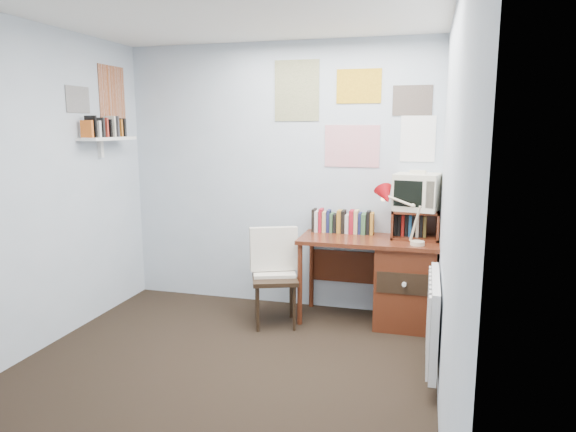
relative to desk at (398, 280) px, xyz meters
name	(u,v)px	position (x,y,z in m)	size (l,w,h in m)	color
ground	(207,387)	(-1.17, -1.48, -0.41)	(3.50, 3.50, 0.00)	black
back_wall	(278,177)	(-1.17, 0.27, 0.84)	(3.00, 0.02, 2.50)	silver
left_wall	(6,195)	(-2.67, -1.48, 0.84)	(0.02, 3.50, 2.50)	silver
right_wall	(449,214)	(0.33, -1.48, 0.84)	(0.02, 3.50, 2.50)	silver
desk	(398,280)	(0.00, 0.00, 0.00)	(1.20, 0.55, 0.76)	#5B2614
desk_chair	(275,279)	(-1.04, -0.30, 0.01)	(0.42, 0.40, 0.83)	black
desk_lamp	(418,220)	(0.15, -0.15, 0.57)	(0.30, 0.26, 0.43)	#B00B13
tv_riser	(415,224)	(0.12, 0.11, 0.48)	(0.40, 0.30, 0.25)	#5B2614
crt_tv	(417,190)	(0.12, 0.13, 0.78)	(0.36, 0.34, 0.35)	beige
book_row	(345,221)	(-0.51, 0.18, 0.46)	(0.60, 0.14, 0.22)	#5B2614
radiator	(434,319)	(0.29, -0.93, 0.01)	(0.09, 0.80, 0.60)	white
wall_shelf	(108,139)	(-2.57, -0.38, 1.21)	(0.20, 0.62, 0.24)	white
posters_back	(353,113)	(-0.47, 0.26, 1.44)	(1.20, 0.01, 0.90)	white
posters_left	(96,95)	(-2.67, -0.38, 1.59)	(0.01, 0.70, 0.60)	white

